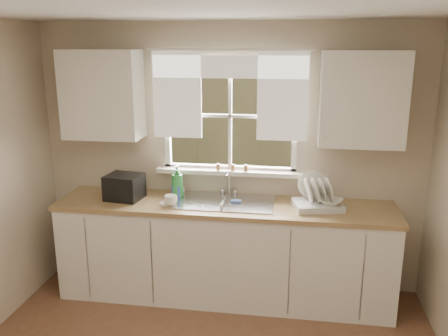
# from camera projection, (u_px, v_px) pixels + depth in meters

# --- Properties ---
(room_walls) EXTENTS (3.62, 4.02, 2.50)m
(room_walls) POSITION_uv_depth(u_px,v_px,m) (175.00, 254.00, 2.50)
(room_walls) COLOR beige
(room_walls) RESTS_ON ground
(ceiling) EXTENTS (3.60, 4.00, 0.02)m
(ceiling) POSITION_uv_depth(u_px,v_px,m) (171.00, 2.00, 2.23)
(ceiling) COLOR silver
(ceiling) RESTS_ON room_walls
(window) EXTENTS (1.38, 0.16, 1.06)m
(window) POSITION_uv_depth(u_px,v_px,m) (230.00, 134.00, 4.40)
(window) COLOR white
(window) RESTS_ON room_walls
(curtains) EXTENTS (1.50, 0.03, 0.81)m
(curtains) POSITION_uv_depth(u_px,v_px,m) (229.00, 86.00, 4.24)
(curtains) COLOR white
(curtains) RESTS_ON room_walls
(base_cabinets) EXTENTS (3.00, 0.62, 0.87)m
(base_cabinets) POSITION_uv_depth(u_px,v_px,m) (224.00, 252.00, 4.37)
(base_cabinets) COLOR white
(base_cabinets) RESTS_ON ground
(countertop) EXTENTS (3.04, 0.65, 0.04)m
(countertop) POSITION_uv_depth(u_px,v_px,m) (225.00, 206.00, 4.25)
(countertop) COLOR #9C7C4E
(countertop) RESTS_ON base_cabinets
(upper_cabinet_left) EXTENTS (0.70, 0.33, 0.80)m
(upper_cabinet_left) POSITION_uv_depth(u_px,v_px,m) (102.00, 95.00, 4.31)
(upper_cabinet_left) COLOR white
(upper_cabinet_left) RESTS_ON room_walls
(upper_cabinet_right) EXTENTS (0.70, 0.33, 0.80)m
(upper_cabinet_right) POSITION_uv_depth(u_px,v_px,m) (362.00, 99.00, 3.97)
(upper_cabinet_right) COLOR white
(upper_cabinet_right) RESTS_ON room_walls
(wall_outlet) EXTENTS (0.08, 0.01, 0.12)m
(wall_outlet) POSITION_uv_depth(u_px,v_px,m) (324.00, 180.00, 4.36)
(wall_outlet) COLOR beige
(wall_outlet) RESTS_ON room_walls
(sill_jars) EXTENTS (0.30, 0.04, 0.06)m
(sill_jars) POSITION_uv_depth(u_px,v_px,m) (232.00, 167.00, 4.42)
(sill_jars) COLOR brown
(sill_jars) RESTS_ON window
(sink) EXTENTS (0.88, 0.52, 0.40)m
(sink) POSITION_uv_depth(u_px,v_px,m) (225.00, 210.00, 4.30)
(sink) COLOR #B7B7BC
(sink) RESTS_ON countertop
(dish_rack) EXTENTS (0.47, 0.39, 0.30)m
(dish_rack) POSITION_uv_depth(u_px,v_px,m) (317.00, 199.00, 4.13)
(dish_rack) COLOR silver
(dish_rack) RESTS_ON countertop
(bowl) EXTENTS (0.24, 0.24, 0.05)m
(bowl) POSITION_uv_depth(u_px,v_px,m) (331.00, 202.00, 4.06)
(bowl) COLOR white
(bowl) RESTS_ON dish_rack
(soap_bottle_a) EXTENTS (0.14, 0.14, 0.31)m
(soap_bottle_a) POSITION_uv_depth(u_px,v_px,m) (177.00, 182.00, 4.38)
(soap_bottle_a) COLOR #2B853B
(soap_bottle_a) RESTS_ON countertop
(soap_bottle_b) EXTENTS (0.09, 0.10, 0.18)m
(soap_bottle_b) POSITION_uv_depth(u_px,v_px,m) (177.00, 189.00, 4.39)
(soap_bottle_b) COLOR #3347BF
(soap_bottle_b) RESTS_ON countertop
(soap_bottle_c) EXTENTS (0.15, 0.15, 0.15)m
(soap_bottle_c) POSITION_uv_depth(u_px,v_px,m) (179.00, 188.00, 4.44)
(soap_bottle_c) COLOR beige
(soap_bottle_c) RESTS_ON countertop
(saucer) EXTENTS (0.16, 0.16, 0.01)m
(saucer) POSITION_uv_depth(u_px,v_px,m) (168.00, 203.00, 4.25)
(saucer) COLOR silver
(saucer) RESTS_ON countertop
(cup) EXTENTS (0.14, 0.14, 0.09)m
(cup) POSITION_uv_depth(u_px,v_px,m) (171.00, 200.00, 4.19)
(cup) COLOR white
(cup) RESTS_ON countertop
(black_appliance) EXTENTS (0.35, 0.31, 0.23)m
(black_appliance) POSITION_uv_depth(u_px,v_px,m) (124.00, 187.00, 4.35)
(black_appliance) COLOR black
(black_appliance) RESTS_ON countertop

